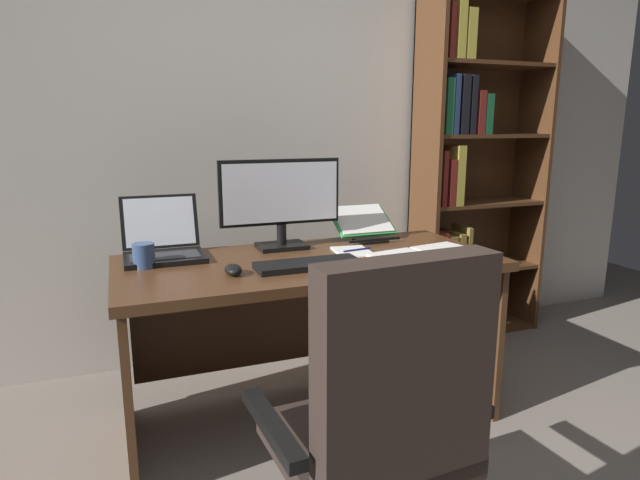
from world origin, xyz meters
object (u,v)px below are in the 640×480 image
(bookshelf, at_px, (466,170))
(monitor, at_px, (281,203))
(computer_mouse, at_px, (233,270))
(open_binder, at_px, (429,256))
(office_chair, at_px, (379,449))
(keyboard, at_px, (308,264))
(coffee_mug, at_px, (144,256))
(notepad, at_px, (353,252))
(laptop, at_px, (163,245))
(reading_stand_with_book, at_px, (363,223))
(pen, at_px, (357,250))
(desk, at_px, (304,299))

(bookshelf, relative_size, monitor, 3.67)
(computer_mouse, xyz_separation_m, open_binder, (0.82, -0.05, -0.01))
(office_chair, height_order, keyboard, office_chair)
(open_binder, xyz_separation_m, coffee_mug, (-1.13, 0.28, 0.04))
(bookshelf, height_order, monitor, bookshelf)
(keyboard, height_order, notepad, keyboard)
(monitor, relative_size, coffee_mug, 5.69)
(bookshelf, xyz_separation_m, monitor, (-1.29, -0.41, -0.08))
(laptop, relative_size, computer_mouse, 3.14)
(reading_stand_with_book, distance_m, notepad, 0.33)
(office_chair, xyz_separation_m, reading_stand_with_book, (0.51, 1.18, 0.40))
(office_chair, height_order, notepad, office_chair)
(computer_mouse, height_order, open_binder, computer_mouse)
(keyboard, height_order, reading_stand_with_book, reading_stand_with_book)
(keyboard, distance_m, computer_mouse, 0.30)
(office_chair, xyz_separation_m, computer_mouse, (-0.24, 0.75, 0.34))
(computer_mouse, bearing_deg, keyboard, 0.00)
(monitor, bearing_deg, reading_stand_with_book, 7.62)
(laptop, distance_m, pen, 0.84)
(computer_mouse, height_order, pen, computer_mouse)
(open_binder, bearing_deg, notepad, 131.31)
(notepad, relative_size, coffee_mug, 2.14)
(office_chair, distance_m, pen, 1.03)
(laptop, xyz_separation_m, computer_mouse, (0.22, -0.37, -0.03))
(computer_mouse, bearing_deg, coffee_mug, 143.35)
(laptop, height_order, reading_stand_with_book, laptop)
(laptop, bearing_deg, reading_stand_with_book, 3.05)
(computer_mouse, distance_m, coffee_mug, 0.38)
(keyboard, relative_size, open_binder, 0.81)
(open_binder, bearing_deg, monitor, 131.54)
(keyboard, bearing_deg, open_binder, -5.48)
(bookshelf, height_order, notepad, bookshelf)
(desk, xyz_separation_m, keyboard, (-0.05, -0.21, 0.22))
(desk, bearing_deg, monitor, 108.37)
(bookshelf, relative_size, reading_stand_with_book, 6.91)
(monitor, height_order, coffee_mug, monitor)
(computer_mouse, bearing_deg, pen, 14.88)
(bookshelf, bearing_deg, open_binder, -132.99)
(laptop, bearing_deg, office_chair, -67.98)
(computer_mouse, xyz_separation_m, coffee_mug, (-0.31, 0.23, 0.03))
(office_chair, relative_size, monitor, 1.77)
(reading_stand_with_book, bearing_deg, desk, -150.69)
(desk, relative_size, laptop, 4.86)
(laptop, height_order, keyboard, laptop)
(desk, height_order, keyboard, keyboard)
(office_chair, xyz_separation_m, open_binder, (0.59, 0.70, 0.33))
(laptop, relative_size, pen, 2.33)
(monitor, distance_m, reading_stand_with_book, 0.46)
(reading_stand_with_book, bearing_deg, keyboard, -136.13)
(laptop, xyz_separation_m, open_binder, (1.04, -0.42, -0.04))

